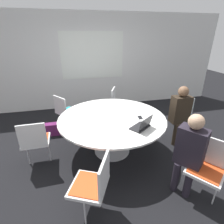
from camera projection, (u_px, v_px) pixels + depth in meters
ground_plane at (112, 150)px, 3.49m from camera, size 16.00×16.00×0.00m
wall_back at (93, 62)px, 5.16m from camera, size 8.00×0.07×2.70m
conference_table at (112, 123)px, 3.23m from camera, size 1.95×1.95×0.75m
chair_0 at (208, 165)px, 2.34m from camera, size 0.60×0.60×0.88m
chair_1 at (187, 117)px, 3.69m from camera, size 0.44×0.42×0.88m
chair_2 at (118, 102)px, 4.49m from camera, size 0.56×0.57×0.88m
chair_3 at (65, 110)px, 4.01m from camera, size 0.60×0.60×0.88m
chair_4 at (35, 139)px, 2.90m from camera, size 0.45×0.43×0.88m
chair_5 at (94, 182)px, 2.06m from camera, size 0.57×0.58×0.88m
person_0 at (190, 149)px, 2.34m from camera, size 0.39×0.42×1.23m
person_1 at (180, 111)px, 3.48m from camera, size 0.36×0.26×1.23m
laptop at (142, 125)px, 2.78m from camera, size 0.41×0.38×0.21m
cell_phone at (140, 117)px, 3.16m from camera, size 0.09×0.15×0.01m
handbag at (53, 129)px, 3.99m from camera, size 0.36×0.16×0.28m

